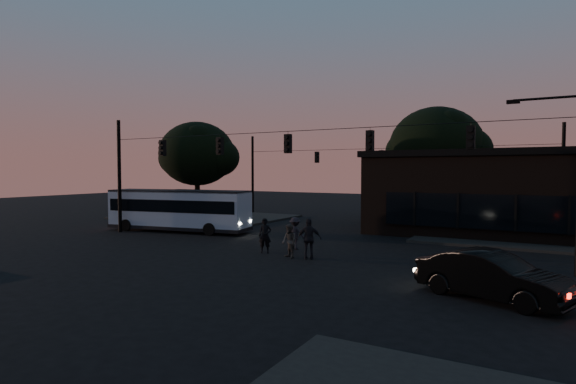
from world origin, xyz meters
The scene contains 14 objects.
ground centered at (0.00, 0.00, 0.00)m, with size 120.00×120.00×0.00m, color black.
sidewalk_far_right centered at (12.00, 14.00, 0.07)m, with size 14.00×10.00×0.15m, color black.
sidewalk_far_left centered at (-14.00, 14.00, 0.07)m, with size 14.00×10.00×0.15m, color black.
building centered at (9.00, 15.97, 2.71)m, with size 15.40×10.41×5.40m.
tree_behind centered at (4.00, 22.00, 6.19)m, with size 7.60×7.60×9.43m.
tree_left centered at (-14.00, 13.00, 5.57)m, with size 6.40×6.40×8.30m.
signal_rig_near centered at (0.00, 4.00, 4.45)m, with size 26.24×0.30×7.50m.
signal_rig_far centered at (0.00, 20.00, 4.20)m, with size 26.24×0.30×7.50m.
bus centered at (-9.75, 6.16, 1.58)m, with size 10.25×4.00×2.81m.
car centered at (10.37, -1.17, 0.77)m, with size 1.63×4.68×1.54m, color black.
pedestrian_a centered at (-0.33, 2.23, 0.88)m, with size 0.64×0.42×1.75m, color black.
pedestrian_b centered at (1.38, 1.68, 0.80)m, with size 0.78×0.61×1.60m, color #373432.
pedestrian_c centered at (2.31, 1.90, 0.96)m, with size 1.13×0.47×1.92m, color black.
pedestrian_d centered at (0.48, 3.90, 0.85)m, with size 1.09×0.63×1.69m, color black.
Camera 1 is at (11.64, -16.68, 4.12)m, focal length 28.00 mm.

